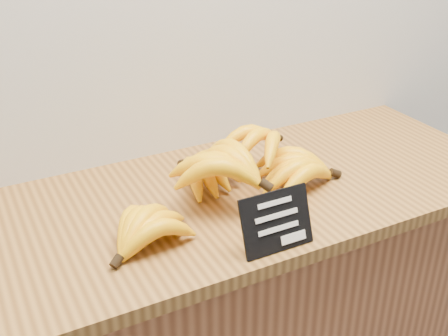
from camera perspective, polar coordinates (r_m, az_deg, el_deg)
counter_top at (r=1.23m, az=-1.07°, el=-3.38°), size 1.42×0.54×0.03m
chalkboard_sign at (r=1.04m, az=5.38°, el=-5.44°), size 0.14×0.04×0.11m
banana_pile at (r=1.19m, az=0.50°, el=-0.75°), size 0.58×0.32×0.13m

